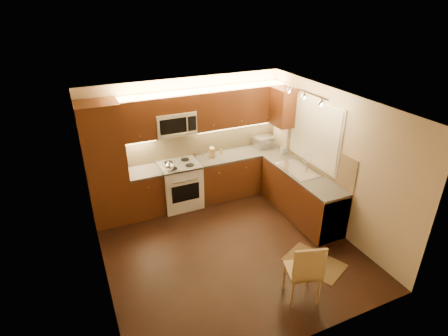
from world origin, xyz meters
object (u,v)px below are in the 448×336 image
stove (180,185)px  dining_chair (303,269)px  microwave (175,123)px  sink (299,166)px  toaster_oven (263,142)px  soap_bottle (283,149)px  kettle (169,165)px  knife_block (212,152)px

stove → dining_chair: bearing=-75.8°
microwave → sink: bearing=-32.2°
toaster_oven → stove: bearing=179.9°
stove → microwave: (0.00, 0.14, 1.26)m
soap_bottle → microwave: bearing=171.2°
soap_bottle → kettle: bearing=179.6°
microwave → toaster_oven: size_ratio=1.92×
sink → soap_bottle: (0.16, 0.79, 0.02)m
kettle → toaster_oven: 2.20m
microwave → soap_bottle: bearing=-12.3°
toaster_oven → knife_block: bearing=177.7°
microwave → knife_block: bearing=-3.7°
stove → toaster_oven: size_ratio=2.32×
knife_block → sink: bearing=-31.9°
microwave → kettle: (-0.25, -0.31, -0.70)m
microwave → knife_block: (0.73, -0.05, -0.72)m
kettle → dining_chair: 3.10m
stove → knife_block: (0.73, 0.09, 0.54)m
sink → kettle: 2.44m
dining_chair → knife_block: bearing=106.8°
kettle → toaster_oven: size_ratio=0.50×
knife_block → dining_chair: knife_block is taller
sink → kettle: size_ratio=4.34×
microwave → kettle: bearing=-128.6°
knife_block → dining_chair: bearing=-77.5°
dining_chair → toaster_oven: bearing=85.9°
microwave → kettle: size_ratio=3.83×
microwave → dining_chair: (0.77, -3.19, -1.23)m
stove → kettle: kettle is taller
knife_block → microwave: bearing=-171.9°
stove → dining_chair: dining_chair is taller
toaster_oven → dining_chair: size_ratio=0.40×
knife_block → soap_bottle: size_ratio=1.04×
microwave → knife_block: microwave is taller
microwave → dining_chair: bearing=-76.4°
soap_bottle → stove: bearing=174.6°
microwave → soap_bottle: 2.32m
stove → soap_bottle: bearing=-8.8°
stove → soap_bottle: 2.25m
stove → dining_chair: size_ratio=0.94×
sink → toaster_oven: (-0.06, 1.24, 0.04)m
microwave → toaster_oven: (1.94, -0.02, -0.70)m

